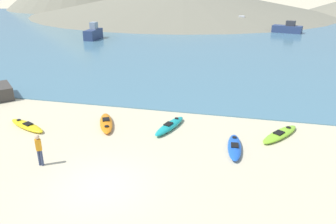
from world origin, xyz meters
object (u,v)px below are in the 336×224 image
object	(u,v)px
kayak_on_sand_0	(27,126)
kayak_on_sand_4	(280,134)
kayak_on_sand_1	(234,147)
kayak_on_sand_3	(106,123)
person_near_foreground	(39,148)
moored_boat_2	(287,28)
kayak_on_sand_2	(170,126)
moored_boat_4	(241,22)
moored_boat_1	(93,33)

from	to	relation	value
kayak_on_sand_0	kayak_on_sand_4	world-z (taller)	kayak_on_sand_0
kayak_on_sand_1	kayak_on_sand_3	world-z (taller)	kayak_on_sand_1
person_near_foreground	moored_boat_2	xyz separation A→B (m)	(15.37, 45.89, -0.18)
kayak_on_sand_0	moored_boat_2	xyz separation A→B (m)	(18.61, 42.34, 0.59)
kayak_on_sand_1	moored_boat_2	xyz separation A→B (m)	(6.66, 42.33, 0.56)
kayak_on_sand_2	moored_boat_2	bearing A→B (deg)	75.57
kayak_on_sand_4	person_near_foreground	bearing A→B (deg)	-152.71
kayak_on_sand_0	moored_boat_2	bearing A→B (deg)	66.27
kayak_on_sand_0	moored_boat_4	size ratio (longest dim) A/B	0.64
person_near_foreground	moored_boat_2	bearing A→B (deg)	71.49
kayak_on_sand_1	person_near_foreground	size ratio (longest dim) A/B	1.83
kayak_on_sand_3	moored_boat_1	distance (m)	31.27
kayak_on_sand_3	moored_boat_1	world-z (taller)	moored_boat_1
kayak_on_sand_2	kayak_on_sand_3	distance (m)	3.80
kayak_on_sand_2	person_near_foreground	bearing A→B (deg)	-132.82
kayak_on_sand_4	kayak_on_sand_3	bearing A→B (deg)	-175.37
kayak_on_sand_3	moored_boat_4	bearing A→B (deg)	82.08
kayak_on_sand_3	moored_boat_1	bearing A→B (deg)	116.31
kayak_on_sand_1	moored_boat_1	world-z (taller)	moored_boat_1
kayak_on_sand_0	moored_boat_4	distance (m)	50.62
kayak_on_sand_1	moored_boat_2	distance (m)	42.86
kayak_on_sand_1	moored_boat_4	world-z (taller)	moored_boat_4
kayak_on_sand_2	moored_boat_4	world-z (taller)	moored_boat_4
moored_boat_1	moored_boat_4	size ratio (longest dim) A/B	0.84
kayak_on_sand_2	moored_boat_4	distance (m)	47.72
kayak_on_sand_0	person_near_foreground	xyz separation A→B (m)	(3.24, -3.56, 0.76)
kayak_on_sand_1	moored_boat_2	bearing A→B (deg)	81.06
kayak_on_sand_4	person_near_foreground	xyz separation A→B (m)	(-11.10, -5.73, 0.77)
kayak_on_sand_4	moored_boat_4	xyz separation A→B (m)	(-3.27, 47.22, 0.55)
kayak_on_sand_1	person_near_foreground	world-z (taller)	person_near_foreground
moored_boat_4	kayak_on_sand_1	bearing A→B (deg)	-88.98
kayak_on_sand_3	moored_boat_1	xyz separation A→B (m)	(-13.85, 28.02, 0.73)
kayak_on_sand_3	kayak_on_sand_4	size ratio (longest dim) A/B	0.97
moored_boat_2	moored_boat_4	bearing A→B (deg)	136.88
kayak_on_sand_3	kayak_on_sand_0	bearing A→B (deg)	-162.74
kayak_on_sand_2	kayak_on_sand_3	xyz separation A→B (m)	(-3.78, -0.40, -0.02)
kayak_on_sand_4	moored_boat_2	distance (m)	40.40
kayak_on_sand_4	person_near_foreground	distance (m)	12.51
kayak_on_sand_0	kayak_on_sand_4	bearing A→B (deg)	8.60
person_near_foreground	moored_boat_1	bearing A→B (deg)	111.09
moored_boat_4	kayak_on_sand_2	bearing A→B (deg)	-93.49
kayak_on_sand_2	moored_boat_2	xyz separation A→B (m)	(10.44, 40.57, 0.55)
kayak_on_sand_0	kayak_on_sand_3	xyz separation A→B (m)	(4.39, 1.36, 0.02)
kayak_on_sand_0	moored_boat_2	distance (m)	46.25
kayak_on_sand_1	kayak_on_sand_4	distance (m)	3.23
kayak_on_sand_1	kayak_on_sand_3	bearing A→B (deg)	169.80
kayak_on_sand_0	moored_boat_4	world-z (taller)	moored_boat_4
kayak_on_sand_0	moored_boat_1	xyz separation A→B (m)	(-9.46, 29.38, 0.75)
moored_boat_4	kayak_on_sand_3	bearing A→B (deg)	-97.92
kayak_on_sand_3	person_near_foreground	world-z (taller)	person_near_foreground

